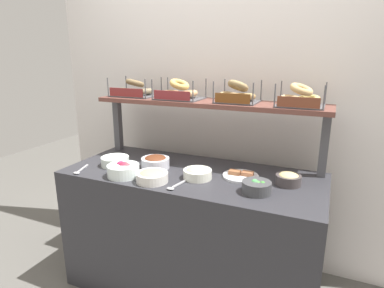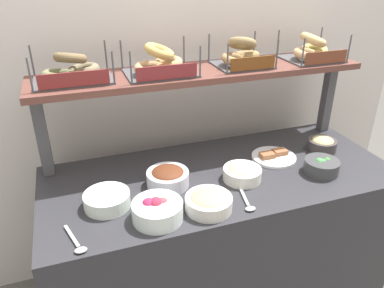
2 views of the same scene
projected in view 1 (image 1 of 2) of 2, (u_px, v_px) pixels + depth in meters
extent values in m
plane|color=#595651|center=(192.00, 285.00, 2.29)|extent=(8.00, 8.00, 0.00)
cube|color=silver|center=(221.00, 107.00, 2.45)|extent=(2.84, 0.06, 2.40)
cube|color=#2D2D33|center=(192.00, 232.00, 2.17)|extent=(1.64, 0.70, 0.85)
cube|color=#4C4C51|center=(118.00, 124.00, 2.54)|extent=(0.05, 0.05, 0.40)
cube|color=#4C4C51|center=(324.00, 145.00, 1.95)|extent=(0.05, 0.05, 0.40)
cube|color=brown|center=(208.00, 103.00, 2.19)|extent=(1.60, 0.32, 0.03)
cylinder|color=white|center=(198.00, 174.00, 1.96)|extent=(0.17, 0.17, 0.06)
ellipsoid|color=#F7E38C|center=(198.00, 170.00, 1.95)|extent=(0.14, 0.14, 0.04)
cylinder|color=white|center=(123.00, 171.00, 1.99)|extent=(0.20, 0.20, 0.07)
sphere|color=#9A4145|center=(125.00, 166.00, 2.00)|extent=(0.05, 0.05, 0.05)
sphere|color=#98414A|center=(127.00, 167.00, 1.98)|extent=(0.04, 0.04, 0.04)
sphere|color=#984057|center=(127.00, 166.00, 1.99)|extent=(0.04, 0.04, 0.04)
sphere|color=#AD2752|center=(121.00, 165.00, 2.01)|extent=(0.05, 0.05, 0.05)
sphere|color=#9D253F|center=(123.00, 166.00, 1.99)|extent=(0.06, 0.06, 0.06)
cylinder|color=#414245|center=(257.00, 187.00, 1.75)|extent=(0.16, 0.16, 0.06)
sphere|color=#47943F|center=(263.00, 184.00, 1.74)|extent=(0.03, 0.03, 0.03)
sphere|color=green|center=(258.00, 184.00, 1.74)|extent=(0.03, 0.03, 0.03)
sphere|color=#4BA055|center=(255.00, 183.00, 1.75)|extent=(0.04, 0.04, 0.04)
cylinder|color=#453E3E|center=(288.00, 180.00, 1.86)|extent=(0.15, 0.15, 0.06)
ellipsoid|color=#CCBB7C|center=(289.00, 176.00, 1.85)|extent=(0.11, 0.11, 0.04)
cylinder|color=silver|center=(152.00, 177.00, 1.91)|extent=(0.19, 0.19, 0.06)
ellipsoid|color=#F39A79|center=(152.00, 173.00, 1.90)|extent=(0.15, 0.15, 0.04)
cylinder|color=white|center=(115.00, 161.00, 2.19)|extent=(0.19, 0.19, 0.06)
ellipsoid|color=white|center=(115.00, 158.00, 2.18)|extent=(0.15, 0.15, 0.04)
cylinder|color=white|center=(155.00, 163.00, 2.14)|extent=(0.19, 0.19, 0.07)
ellipsoid|color=#5E2D18|center=(155.00, 159.00, 2.14)|extent=(0.15, 0.15, 0.05)
cylinder|color=white|center=(241.00, 176.00, 1.98)|extent=(0.22, 0.22, 0.01)
cube|color=#965D39|center=(235.00, 172.00, 1.99)|extent=(0.07, 0.05, 0.02)
cube|color=#9D5F3D|center=(247.00, 174.00, 1.97)|extent=(0.07, 0.05, 0.02)
cube|color=#B7B7BC|center=(180.00, 184.00, 1.87)|extent=(0.04, 0.14, 0.01)
ellipsoid|color=#B7B7BC|center=(170.00, 188.00, 1.80)|extent=(0.04, 0.03, 0.01)
cube|color=#B7B7BC|center=(83.00, 168.00, 2.12)|extent=(0.05, 0.14, 0.01)
ellipsoid|color=#B7B7BC|center=(77.00, 173.00, 2.04)|extent=(0.04, 0.03, 0.01)
cube|color=#4C4C51|center=(136.00, 96.00, 2.42)|extent=(0.33, 0.24, 0.01)
cylinder|color=#4C4C51|center=(108.00, 87.00, 2.37)|extent=(0.01, 0.01, 0.14)
cylinder|color=#4C4C51|center=(145.00, 89.00, 2.24)|extent=(0.01, 0.01, 0.14)
cylinder|color=#4C4C51|center=(126.00, 85.00, 2.57)|extent=(0.01, 0.01, 0.14)
cylinder|color=#4C4C51|center=(161.00, 86.00, 2.45)|extent=(0.01, 0.01, 0.14)
cube|color=maroon|center=(126.00, 92.00, 2.31)|extent=(0.28, 0.01, 0.06)
torus|color=#70714B|center=(127.00, 91.00, 2.41)|extent=(0.20, 0.19, 0.06)
torus|color=#7E7155|center=(144.00, 91.00, 2.43)|extent=(0.18, 0.18, 0.05)
torus|color=brown|center=(135.00, 83.00, 2.40)|extent=(0.20, 0.20, 0.08)
cube|color=#4C4C51|center=(180.00, 99.00, 2.25)|extent=(0.32, 0.24, 0.01)
cylinder|color=#4C4C51|center=(152.00, 90.00, 2.20)|extent=(0.01, 0.01, 0.14)
cylinder|color=#4C4C51|center=(193.00, 92.00, 2.08)|extent=(0.01, 0.01, 0.14)
cylinder|color=#4C4C51|center=(168.00, 87.00, 2.40)|extent=(0.01, 0.01, 0.14)
cylinder|color=#4C4C51|center=(206.00, 89.00, 2.28)|extent=(0.01, 0.01, 0.14)
cube|color=maroon|center=(172.00, 95.00, 2.14)|extent=(0.27, 0.01, 0.06)
torus|color=tan|center=(171.00, 94.00, 2.24)|extent=(0.18, 0.19, 0.06)
torus|color=tan|center=(188.00, 94.00, 2.26)|extent=(0.17, 0.17, 0.06)
torus|color=tan|center=(179.00, 84.00, 2.23)|extent=(0.18, 0.17, 0.09)
cube|color=#4C4C51|center=(237.00, 102.00, 2.10)|extent=(0.26, 0.24, 0.01)
cylinder|color=#4C4C51|center=(213.00, 93.00, 2.03)|extent=(0.01, 0.01, 0.14)
cylinder|color=#4C4C51|center=(253.00, 94.00, 1.93)|extent=(0.01, 0.01, 0.14)
cylinder|color=#4C4C51|center=(225.00, 89.00, 2.24)|extent=(0.01, 0.01, 0.14)
cylinder|color=#4C4C51|center=(261.00, 91.00, 2.14)|extent=(0.01, 0.01, 0.14)
cube|color=brown|center=(232.00, 98.00, 1.99)|extent=(0.23, 0.01, 0.06)
torus|color=#A28153|center=(229.00, 96.00, 2.08)|extent=(0.19, 0.19, 0.06)
torus|color=#A3824D|center=(245.00, 96.00, 2.11)|extent=(0.16, 0.16, 0.06)
torus|color=#987F52|center=(238.00, 86.00, 2.08)|extent=(0.20, 0.20, 0.09)
cube|color=#4C4C51|center=(300.00, 106.00, 1.94)|extent=(0.28, 0.24, 0.01)
cylinder|color=#4C4C51|center=(275.00, 96.00, 1.87)|extent=(0.01, 0.01, 0.14)
cylinder|color=#4C4C51|center=(324.00, 98.00, 1.76)|extent=(0.01, 0.01, 0.14)
cylinder|color=#4C4C51|center=(281.00, 92.00, 2.07)|extent=(0.01, 0.01, 0.14)
cylinder|color=#4C4C51|center=(326.00, 94.00, 1.97)|extent=(0.01, 0.01, 0.14)
cube|color=brown|center=(298.00, 102.00, 1.82)|extent=(0.24, 0.01, 0.06)
torus|color=tan|center=(291.00, 100.00, 1.92)|extent=(0.20, 0.20, 0.06)
torus|color=tan|center=(308.00, 100.00, 1.94)|extent=(0.20, 0.20, 0.06)
torus|color=tan|center=(301.00, 89.00, 1.91)|extent=(0.18, 0.18, 0.08)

